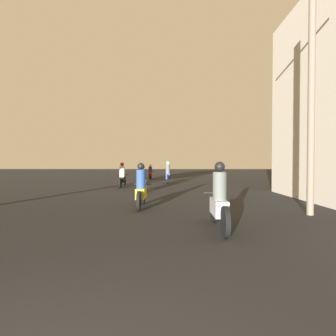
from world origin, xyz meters
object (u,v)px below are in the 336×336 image
(motorcycle_blue, at_px, (168,175))
(utility_pole_near, at_px, (311,88))
(motorcycle_red, at_px, (150,173))
(motorcycle_white, at_px, (143,181))
(motorcycle_black, at_px, (122,177))
(motorcycle_yellow, at_px, (141,190))
(motorcycle_silver, at_px, (219,202))

(motorcycle_blue, distance_m, utility_pole_near, 12.88)
(motorcycle_blue, height_order, motorcycle_red, motorcycle_blue)
(motorcycle_white, distance_m, motorcycle_black, 2.93)
(motorcycle_yellow, xyz_separation_m, utility_pole_near, (5.20, -1.24, 3.17))
(motorcycle_silver, height_order, motorcycle_black, motorcycle_silver)
(utility_pole_near, bearing_deg, motorcycle_silver, -150.93)
(motorcycle_silver, height_order, motorcycle_white, motorcycle_silver)
(motorcycle_silver, xyz_separation_m, utility_pole_near, (3.03, 1.68, 3.16))
(motorcycle_yellow, height_order, motorcycle_black, motorcycle_black)
(motorcycle_yellow, bearing_deg, motorcycle_silver, -59.90)
(motorcycle_yellow, relative_size, motorcycle_white, 0.99)
(motorcycle_white, height_order, motorcycle_red, motorcycle_white)
(motorcycle_yellow, xyz_separation_m, motorcycle_blue, (0.82, 10.46, 0.04))
(motorcycle_black, bearing_deg, motorcycle_white, -51.17)
(motorcycle_blue, bearing_deg, motorcycle_red, 117.63)
(motorcycle_yellow, bearing_deg, motorcycle_red, 86.78)
(motorcycle_white, xyz_separation_m, utility_pole_near, (5.68, -6.22, 3.20))
(motorcycle_red, bearing_deg, motorcycle_blue, -70.26)
(motorcycle_silver, distance_m, motorcycle_white, 8.34)
(motorcycle_white, relative_size, motorcycle_blue, 1.03)
(motorcycle_black, distance_m, motorcycle_red, 7.78)
(motorcycle_yellow, distance_m, motorcycle_black, 7.73)
(motorcycle_yellow, distance_m, utility_pole_near, 6.22)
(motorcycle_black, height_order, motorcycle_blue, motorcycle_blue)
(motorcycle_silver, distance_m, motorcycle_yellow, 3.65)
(motorcycle_yellow, height_order, motorcycle_red, motorcycle_yellow)
(utility_pole_near, bearing_deg, motorcycle_red, 110.29)
(motorcycle_white, xyz_separation_m, motorcycle_blue, (1.30, 5.48, 0.07))
(motorcycle_white, xyz_separation_m, motorcycle_red, (-0.38, 10.17, -0.02))
(motorcycle_black, xyz_separation_m, motorcycle_red, (1.18, 7.69, -0.06))
(motorcycle_black, xyz_separation_m, utility_pole_near, (7.24, -8.70, 3.16))
(motorcycle_black, bearing_deg, motorcycle_yellow, -68.08)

